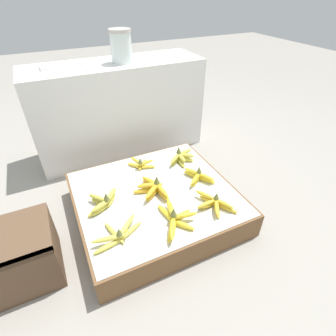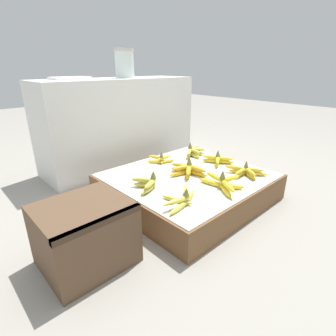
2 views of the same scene
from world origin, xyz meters
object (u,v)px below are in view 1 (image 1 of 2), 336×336
at_px(glass_jar, 121,46).
at_px(banana_bunch_middle_left, 104,201).
at_px(banana_bunch_front_midleft, 175,219).
at_px(banana_bunch_middle_midright, 198,176).
at_px(banana_bunch_front_left, 118,235).
at_px(banana_bunch_back_midright, 181,157).
at_px(banana_bunch_back_midleft, 141,164).
at_px(wooden_crate, 17,257).
at_px(foam_tray_white, 60,65).
at_px(banana_bunch_front_midright, 214,204).
at_px(banana_bunch_middle_midleft, 154,188).

bearing_deg(glass_jar, banana_bunch_middle_left, -117.84).
height_order(banana_bunch_front_midleft, banana_bunch_middle_midright, banana_bunch_front_midleft).
relative_size(banana_bunch_front_left, banana_bunch_back_midright, 1.31).
bearing_deg(banana_bunch_middle_left, banana_bunch_front_left, -88.66).
xyz_separation_m(banana_bunch_middle_left, banana_bunch_middle_midright, (0.58, -0.03, -0.00)).
relative_size(banana_bunch_back_midleft, glass_jar, 0.80).
xyz_separation_m(banana_bunch_front_midleft, glass_jar, (0.11, 1.05, 0.61)).
bearing_deg(wooden_crate, foam_tray_white, 65.41).
relative_size(banana_bunch_front_midleft, banana_bunch_middle_midright, 1.38).
bearing_deg(banana_bunch_middle_left, banana_bunch_back_midleft, 39.08).
height_order(banana_bunch_middle_midright, banana_bunch_back_midright, banana_bunch_back_midright).
bearing_deg(wooden_crate, banana_bunch_front_midleft, -11.58).
distance_m(banana_bunch_front_midright, banana_bunch_middle_left, 0.60).
xyz_separation_m(banana_bunch_front_midright, foam_tray_white, (-0.54, 1.12, 0.52)).
height_order(banana_bunch_middle_midright, banana_bunch_back_midleft, banana_bunch_middle_midright).
bearing_deg(banana_bunch_front_midleft, banana_bunch_front_midright, 2.41).
bearing_deg(wooden_crate, banana_bunch_middle_left, 16.06).
height_order(banana_bunch_middle_left, glass_jar, glass_jar).
bearing_deg(glass_jar, banana_bunch_back_midright, -72.03).
bearing_deg(wooden_crate, banana_bunch_back_midleft, 26.74).
bearing_deg(banana_bunch_middle_left, banana_bunch_middle_midright, -2.81).
distance_m(banana_bunch_front_midright, banana_bunch_back_midleft, 0.57).
height_order(banana_bunch_front_left, banana_bunch_front_midright, banana_bunch_front_left).
height_order(wooden_crate, banana_bunch_middle_midright, wooden_crate).
height_order(wooden_crate, banana_bunch_front_midright, wooden_crate).
height_order(banana_bunch_front_midright, banana_bunch_back_midright, banana_bunch_back_midright).
height_order(banana_bunch_back_midright, foam_tray_white, foam_tray_white).
distance_m(banana_bunch_middle_midright, banana_bunch_back_midright, 0.23).
xyz_separation_m(banana_bunch_front_left, banana_bunch_middle_midright, (0.57, 0.22, 0.00)).
bearing_deg(glass_jar, banana_bunch_middle_midright, -77.45).
xyz_separation_m(banana_bunch_front_midright, banana_bunch_back_midright, (0.05, 0.47, 0.01)).
relative_size(banana_bunch_back_midright, glass_jar, 0.98).
relative_size(banana_bunch_middle_left, banana_bunch_middle_midright, 1.03).
bearing_deg(wooden_crate, glass_jar, 46.40).
relative_size(wooden_crate, banana_bunch_middle_left, 1.72).
xyz_separation_m(banana_bunch_front_midleft, banana_bunch_middle_left, (-0.29, 0.28, 0.00)).
relative_size(banana_bunch_middle_midleft, banana_bunch_back_midright, 1.19).
bearing_deg(foam_tray_white, banana_bunch_middle_midright, -56.61).
bearing_deg(banana_bunch_middle_midright, foam_tray_white, 123.39).
xyz_separation_m(banana_bunch_middle_midleft, banana_bunch_back_midleft, (0.02, 0.27, -0.01)).
distance_m(wooden_crate, banana_bunch_back_midleft, 0.85).
distance_m(banana_bunch_middle_midright, glass_jar, 1.02).
bearing_deg(glass_jar, banana_bunch_front_left, -111.45).
relative_size(banana_bunch_front_midleft, banana_bunch_back_midright, 1.31).
height_order(banana_bunch_back_midleft, banana_bunch_back_midright, banana_bunch_back_midright).
height_order(banana_bunch_middle_left, banana_bunch_back_midleft, banana_bunch_middle_left).
bearing_deg(banana_bunch_middle_midright, banana_bunch_front_left, -159.05).
relative_size(banana_bunch_middle_left, banana_bunch_middle_midleft, 0.82).
relative_size(banana_bunch_middle_midright, banana_bunch_back_midleft, 1.17).
relative_size(banana_bunch_middle_left, foam_tray_white, 0.79).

